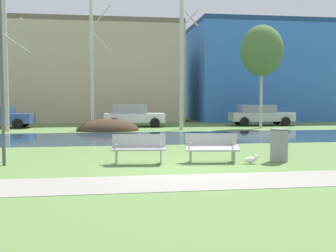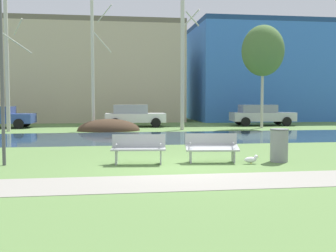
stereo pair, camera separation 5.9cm
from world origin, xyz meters
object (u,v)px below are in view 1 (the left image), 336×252
(bench_right, at_px, (212,147))
(parked_sedan_second_white, at_px, (133,115))
(trash_bin, at_px, (279,145))
(streetlamp, at_px, (0,22))
(seagull, at_px, (251,159))
(parked_hatch_third_silver, at_px, (260,115))
(bench_left, at_px, (139,148))

(bench_right, distance_m, parked_sedan_second_white, 16.03)
(trash_bin, distance_m, streetlamp, 8.96)
(bench_right, height_order, trash_bin, trash_bin)
(bench_right, relative_size, parked_sedan_second_white, 0.40)
(seagull, bearing_deg, parked_hatch_third_silver, 68.18)
(bench_right, xyz_separation_m, trash_bin, (2.08, -0.19, 0.05))
(streetlamp, height_order, parked_hatch_third_silver, streetlamp)
(bench_right, distance_m, parked_hatch_third_silver, 17.68)
(bench_left, xyz_separation_m, trash_bin, (4.31, -0.19, 0.05))
(trash_bin, relative_size, seagull, 2.18)
(bench_left, distance_m, bench_right, 2.23)
(trash_bin, distance_m, seagull, 1.09)
(trash_bin, height_order, seagull, trash_bin)
(seagull, bearing_deg, trash_bin, 15.29)
(bench_right, bearing_deg, trash_bin, -5.21)
(bench_right, xyz_separation_m, parked_hatch_third_silver, (7.66, 15.93, 0.31))
(bench_right, relative_size, streetlamp, 0.26)
(seagull, bearing_deg, bench_right, 157.26)
(trash_bin, xyz_separation_m, parked_hatch_third_silver, (5.58, 16.12, 0.26))
(bench_left, bearing_deg, parked_sedan_second_white, 87.23)
(parked_hatch_third_silver, bearing_deg, streetlamp, -131.39)
(bench_right, distance_m, streetlamp, 7.13)
(bench_left, bearing_deg, trash_bin, -2.52)
(trash_bin, bearing_deg, seagull, -164.71)
(streetlamp, bearing_deg, trash_bin, -3.33)
(seagull, distance_m, parked_hatch_third_silver, 17.67)
(parked_sedan_second_white, height_order, parked_hatch_third_silver, parked_sedan_second_white)
(bench_left, relative_size, seagull, 3.53)
(streetlamp, relative_size, parked_hatch_third_silver, 1.38)
(seagull, height_order, streetlamp, streetlamp)
(trash_bin, xyz_separation_m, parked_sedan_second_white, (-3.53, 16.15, 0.26))
(streetlamp, bearing_deg, parked_hatch_third_silver, 48.61)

